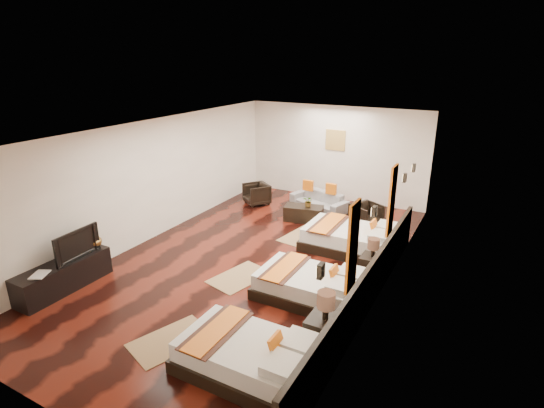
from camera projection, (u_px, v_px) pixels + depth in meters
The scene contains 30 objects.
floor at pixel (254, 260), 9.15m from camera, with size 5.50×9.50×0.01m, color black.
ceiling at pixel (252, 130), 8.22m from camera, with size 5.50×9.50×0.01m, color white.
back_wall at pixel (335, 153), 12.62m from camera, with size 5.50×0.01×2.80m, color silver.
left_wall at pixel (152, 180), 9.93m from camera, with size 0.01×9.50×2.80m, color silver.
right_wall at pixel (387, 222), 7.45m from camera, with size 0.01×9.50×2.80m, color silver.
headboard_panel at pixel (368, 290), 7.12m from camera, with size 0.08×6.60×0.90m, color black.
bed_near at pixel (249, 356), 5.85m from camera, with size 1.93×1.21×0.73m.
bed_mid at pixel (311, 286), 7.64m from camera, with size 1.92×1.21×0.73m.
bed_far at pixel (352, 239), 9.52m from camera, with size 2.10×1.32×0.80m.
nightstand_a at pixel (325, 331), 6.23m from camera, with size 0.50×0.50×0.99m.
nightstand_b at pixel (372, 265), 8.29m from camera, with size 0.43×0.43×0.85m.
jute_mat_near at pixel (171, 340), 6.56m from camera, with size 0.75×1.20×0.01m, color #98764D.
jute_mat_mid at pixel (240, 277), 8.42m from camera, with size 0.75×1.20×0.01m, color #98764D.
jute_mat_far at pixel (303, 236), 10.31m from camera, with size 0.75×1.20×0.01m, color #98764D.
tv_console at pixel (64, 276), 7.93m from camera, with size 0.50×1.80×0.55m, color black.
tv at pixel (74, 244), 7.94m from camera, with size 0.98×0.13×0.57m, color black.
book at pixel (33, 275), 7.37m from camera, with size 0.25×0.33×0.03m, color black.
figurine at pixel (93, 240), 8.39m from camera, with size 0.32×0.32×0.34m, color brown.
sofa at pixel (319, 200), 12.11m from camera, with size 1.69×0.66×0.49m, color gray.
armchair_left at pixel (257, 194), 12.46m from camera, with size 0.66×0.68×0.62m, color black.
armchair_right at pixel (366, 215), 10.80m from camera, with size 0.66×0.68×0.62m, color black.
coffee_table at pixel (304, 213), 11.25m from camera, with size 1.00×0.50×0.40m, color black.
table_plant at pixel (309, 201), 11.10m from camera, with size 0.27×0.23×0.30m, color #2C5A1E.
orange_panel_a at pixel (353, 247), 5.78m from camera, with size 0.04×0.40×1.30m, color #D86014.
orange_panel_b at pixel (392, 201), 7.61m from camera, with size 0.04×0.40×1.30m, color #D86014.
sconce_near at pixel (320, 271), 4.83m from camera, with size 0.07×0.12×0.18m.
sconce_mid at pixel (374, 212), 6.66m from camera, with size 0.07×0.12×0.18m.
sconce_far at pixel (405, 178), 8.48m from camera, with size 0.07×0.12×0.18m.
sconce_lounge at pixel (414, 168), 9.23m from camera, with size 0.07×0.12×0.18m.
gold_artwork at pixel (335, 140), 12.47m from camera, with size 0.60×0.04×0.60m, color #AD873F.
Camera 1 is at (4.27, -7.05, 4.18)m, focal length 28.05 mm.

